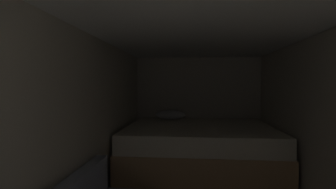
{
  "coord_description": "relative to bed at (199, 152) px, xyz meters",
  "views": [
    {
      "loc": [
        -0.12,
        -0.47,
        1.44
      ],
      "look_at": [
        -0.4,
        2.52,
        1.33
      ],
      "focal_mm": 26.75,
      "sensor_mm": 36.0,
      "label": 1
    }
  ],
  "objects": [
    {
      "name": "wall_back",
      "position": [
        0.0,
        0.96,
        0.58
      ],
      "size": [
        2.44,
        0.05,
        1.97
      ],
      "primitive_type": "cube",
      "color": "beige",
      "rests_on": "ground"
    },
    {
      "name": "wall_left",
      "position": [
        -1.19,
        -1.58,
        0.58
      ],
      "size": [
        0.05,
        5.03,
        1.97
      ],
      "primitive_type": "cube",
      "color": "beige",
      "rests_on": "ground"
    },
    {
      "name": "bed",
      "position": [
        0.0,
        0.0,
        0.0
      ],
      "size": [
        2.22,
        1.79,
        0.98
      ],
      "color": "tan",
      "rests_on": "ground"
    },
    {
      "name": "ceiling_slab",
      "position": [
        0.0,
        -1.58,
        1.59
      ],
      "size": [
        2.44,
        5.03,
        0.05
      ],
      "primitive_type": "cube",
      "color": "white",
      "rests_on": "wall_left"
    }
  ]
}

